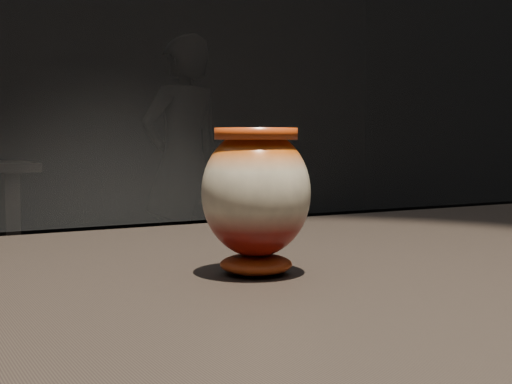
# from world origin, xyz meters

# --- Properties ---
(main_vase) EXTENTS (0.13, 0.13, 0.15)m
(main_vase) POSITION_xyz_m (0.01, -0.03, 0.98)
(main_vase) COLOR maroon
(main_vase) RESTS_ON display_plinth
(visitor) EXTENTS (0.70, 0.53, 1.74)m
(visitor) POSITION_xyz_m (1.58, 3.86, 0.87)
(visitor) COLOR black
(visitor) RESTS_ON ground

